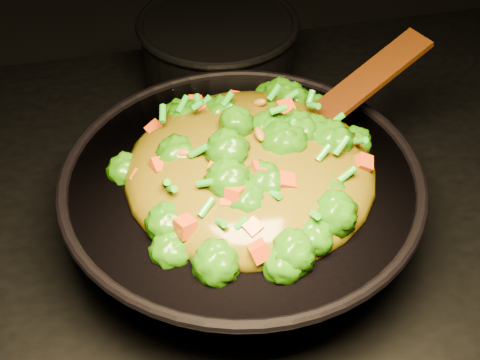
{
  "coord_description": "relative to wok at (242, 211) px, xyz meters",
  "views": [
    {
      "loc": [
        -0.19,
        -0.61,
        1.57
      ],
      "look_at": [
        -0.06,
        -0.04,
        1.0
      ],
      "focal_mm": 50.0,
      "sensor_mm": 36.0,
      "label": 1
    }
  ],
  "objects": [
    {
      "name": "back_pot",
      "position": [
        0.04,
        0.33,
        0.01
      ],
      "size": [
        0.3,
        0.3,
        0.14
      ],
      "primitive_type": "cylinder",
      "rotation": [
        0.0,
        0.0,
        -0.3
      ],
      "color": "black",
      "rests_on": "stovetop"
    },
    {
      "name": "wok",
      "position": [
        0.0,
        0.0,
        0.0
      ],
      "size": [
        0.53,
        0.53,
        0.12
      ],
      "primitive_type": null,
      "rotation": [
        0.0,
        0.0,
        0.28
      ],
      "color": "black",
      "rests_on": "stovetop"
    },
    {
      "name": "spatula",
      "position": [
        0.14,
        0.06,
        0.11
      ],
      "size": [
        0.26,
        0.13,
        0.11
      ],
      "primitive_type": "cube",
      "rotation": [
        0.0,
        -0.38,
        0.35
      ],
      "color": "#3E1C0A",
      "rests_on": "wok"
    },
    {
      "name": "stir_fry",
      "position": [
        0.01,
        0.0,
        0.11
      ],
      "size": [
        0.35,
        0.35,
        0.1
      ],
      "primitive_type": null,
      "rotation": [
        0.0,
        0.0,
        0.19
      ],
      "color": "#236607",
      "rests_on": "wok"
    }
  ]
}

